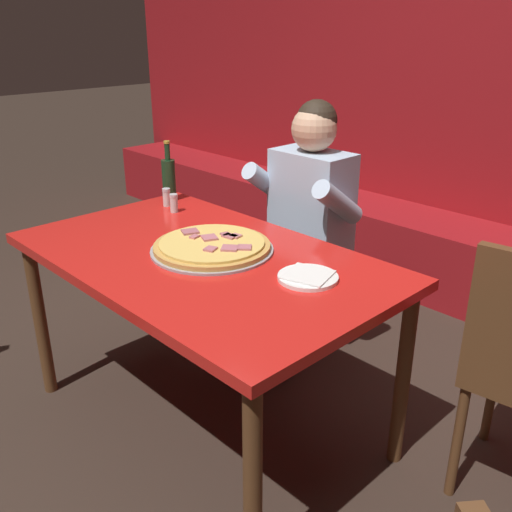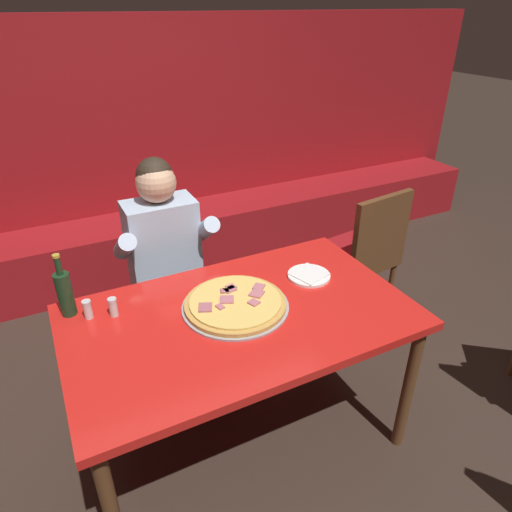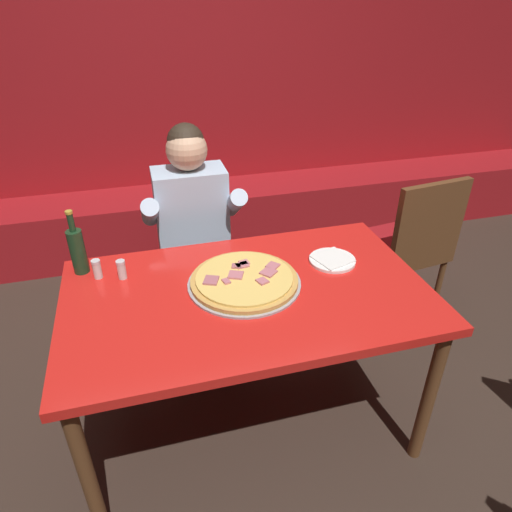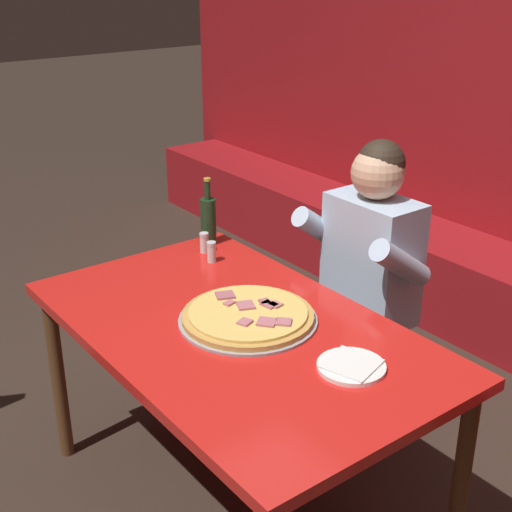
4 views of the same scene
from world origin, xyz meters
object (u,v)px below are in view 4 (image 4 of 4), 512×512
at_px(pizza, 248,316).
at_px(beer_bottle, 208,219).
at_px(main_dining_table, 236,346).
at_px(diner_seated_blue_shirt, 356,281).
at_px(shaker_black_pepper, 204,244).
at_px(shaker_red_pepper_flakes, 212,253).
at_px(plate_white_paper, 351,366).

distance_m(pizza, beer_bottle, 0.73).
relative_size(main_dining_table, diner_seated_blue_shirt, 1.17).
relative_size(pizza, shaker_black_pepper, 5.52).
xyz_separation_m(main_dining_table, diner_seated_blue_shirt, (-0.12, 0.68, 0.00)).
bearing_deg(main_dining_table, shaker_red_pepper_flakes, 154.42).
bearing_deg(shaker_black_pepper, pizza, -19.78).
bearing_deg(diner_seated_blue_shirt, plate_white_paper, -45.90).
relative_size(main_dining_table, shaker_black_pepper, 17.33).
bearing_deg(main_dining_table, beer_bottle, 153.11).
height_order(pizza, beer_bottle, beer_bottle).
distance_m(main_dining_table, pizza, 0.11).
bearing_deg(pizza, main_dining_table, -91.05).
relative_size(shaker_black_pepper, diner_seated_blue_shirt, 0.07).
height_order(main_dining_table, pizza, pizza).
xyz_separation_m(main_dining_table, beer_bottle, (-0.66, 0.34, 0.19)).
height_order(main_dining_table, shaker_red_pepper_flakes, shaker_red_pepper_flakes).
bearing_deg(diner_seated_blue_shirt, shaker_red_pepper_flakes, -129.85).
relative_size(beer_bottle, diner_seated_blue_shirt, 0.23).
distance_m(plate_white_paper, shaker_red_pepper_flakes, 0.93).
distance_m(pizza, diner_seated_blue_shirt, 0.65).
distance_m(plate_white_paper, diner_seated_blue_shirt, 0.79).
bearing_deg(beer_bottle, pizza, -23.07).
height_order(shaker_black_pepper, diner_seated_blue_shirt, diner_seated_blue_shirt).
bearing_deg(beer_bottle, shaker_red_pepper_flakes, -30.46).
bearing_deg(main_dining_table, shaker_black_pepper, 155.77).
bearing_deg(shaker_red_pepper_flakes, main_dining_table, -25.58).
relative_size(shaker_black_pepper, shaker_red_pepper_flakes, 1.00).
bearing_deg(plate_white_paper, beer_bottle, 168.95).
height_order(pizza, plate_white_paper, pizza).
bearing_deg(diner_seated_blue_shirt, pizza, -79.52).
height_order(main_dining_table, beer_bottle, beer_bottle).
bearing_deg(pizza, beer_bottle, 156.93).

